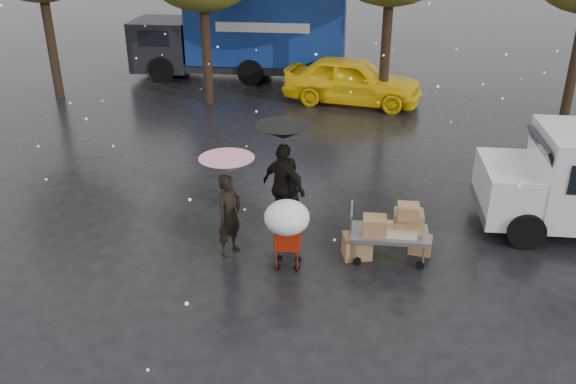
# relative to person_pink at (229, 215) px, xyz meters

# --- Properties ---
(ground) EXTENTS (90.00, 90.00, 0.00)m
(ground) POSITION_rel_person_pink_xyz_m (0.72, -0.09, -0.85)
(ground) COLOR black
(ground) RESTS_ON ground
(person_pink) EXTENTS (0.65, 0.74, 1.69)m
(person_pink) POSITION_rel_person_pink_xyz_m (0.00, 0.00, 0.00)
(person_pink) COLOR black
(person_pink) RESTS_ON ground
(person_middle) EXTENTS (0.94, 0.87, 1.56)m
(person_middle) POSITION_rel_person_pink_xyz_m (1.04, 1.25, -0.07)
(person_middle) COLOR black
(person_middle) RESTS_ON ground
(person_black) EXTENTS (1.18, 1.03, 1.91)m
(person_black) POSITION_rel_person_pink_xyz_m (0.93, 1.17, 0.11)
(person_black) COLOR black
(person_black) RESTS_ON ground
(umbrella_pink) EXTENTS (1.05, 1.05, 2.05)m
(umbrella_pink) POSITION_rel_person_pink_xyz_m (0.00, 0.00, 1.05)
(umbrella_pink) COLOR #4C4C4C
(umbrella_pink) RESTS_ON ground
(umbrella_black) EXTENTS (1.15, 1.15, 2.33)m
(umbrella_black) POSITION_rel_person_pink_xyz_m (0.93, 1.17, 1.33)
(umbrella_black) COLOR #4C4C4C
(umbrella_black) RESTS_ON ground
(vendor_cart) EXTENTS (1.52, 0.80, 1.27)m
(vendor_cart) POSITION_rel_person_pink_xyz_m (3.20, 0.13, -0.12)
(vendor_cart) COLOR slate
(vendor_cart) RESTS_ON ground
(shopping_cart) EXTENTS (0.84, 0.84, 1.46)m
(shopping_cart) POSITION_rel_person_pink_xyz_m (1.20, -0.52, 0.22)
(shopping_cart) COLOR #AC1F09
(shopping_cart) RESTS_ON ground
(blue_truck) EXTENTS (8.30, 2.60, 3.50)m
(blue_truck) POSITION_rel_person_pink_xyz_m (-2.05, 13.48, 0.91)
(blue_truck) COLOR navy
(blue_truck) RESTS_ON ground
(box_ground_near) EXTENTS (0.62, 0.54, 0.48)m
(box_ground_near) POSITION_rel_person_pink_xyz_m (2.51, 0.12, -0.60)
(box_ground_near) COLOR brown
(box_ground_near) RESTS_ON ground
(box_ground_far) EXTENTS (0.50, 0.42, 0.34)m
(box_ground_far) POSITION_rel_person_pink_xyz_m (3.76, 0.44, -0.67)
(box_ground_far) COLOR brown
(box_ground_far) RESTS_ON ground
(yellow_taxi) EXTENTS (5.03, 2.82, 1.62)m
(yellow_taxi) POSITION_rel_person_pink_xyz_m (2.20, 10.42, -0.04)
(yellow_taxi) COLOR yellow
(yellow_taxi) RESTS_ON ground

